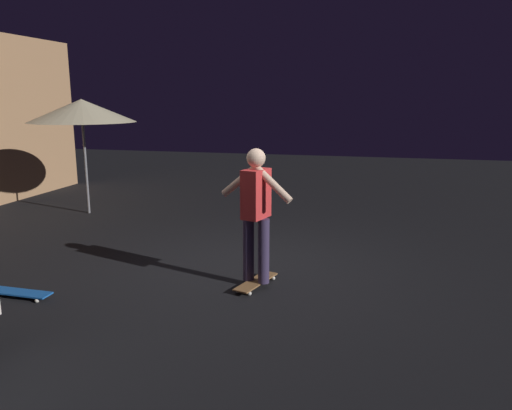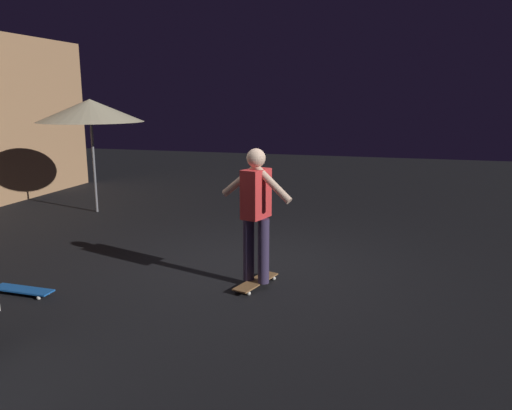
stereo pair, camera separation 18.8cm
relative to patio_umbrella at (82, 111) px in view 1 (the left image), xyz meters
name	(u,v)px [view 1 (the left image)]	position (x,y,z in m)	size (l,w,h in m)	color
ground_plane	(243,270)	(-2.60, -4.01, -2.07)	(28.00, 28.00, 0.00)	black
patio_umbrella	(82,111)	(0.00, 0.00, 0.00)	(2.10, 2.10, 2.30)	slate
skateboard_ridden	(256,282)	(-3.12, -4.32, -2.02)	(0.80, 0.41, 0.07)	olive
skateboard_spare	(20,293)	(-4.14, -1.67, -2.02)	(0.23, 0.78, 0.07)	#1959B2
skater	(256,206)	(-3.12, -4.32, -1.04)	(0.43, 0.97, 1.67)	#382D4C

